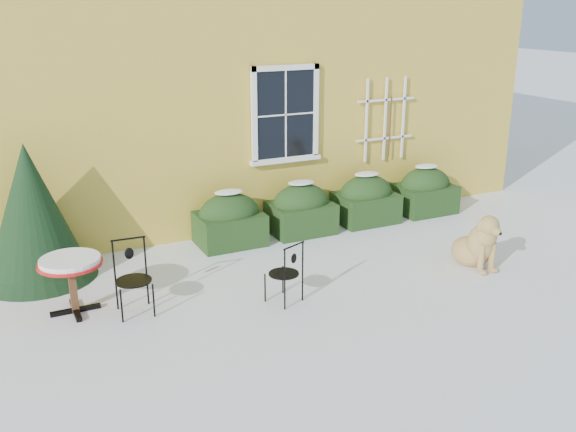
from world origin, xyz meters
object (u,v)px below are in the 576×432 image
bistro_table (71,267)px  patio_chair_near (286,272)px  evergreen_shrub (33,225)px  patio_chair_far (133,277)px  dog (478,245)px

bistro_table → patio_chair_near: (2.54, -0.90, -0.20)m
evergreen_shrub → bistro_table: size_ratio=2.45×
patio_chair_near → patio_chair_far: patio_chair_far is taller
bistro_table → patio_chair_far: (0.69, -0.31, -0.15)m
patio_chair_near → patio_chair_far: (-1.85, 0.59, 0.05)m
bistro_table → dog: bearing=-10.9°
patio_chair_near → patio_chair_far: size_ratio=0.89×
patio_chair_near → bistro_table: bearing=-41.9°
patio_chair_near → patio_chair_far: bearing=-40.1°
bistro_table → evergreen_shrub: bearing=102.2°
bistro_table → patio_chair_near: bearing=-19.5°
patio_chair_near → dog: (3.06, -0.18, -0.06)m
evergreen_shrub → patio_chair_far: (0.99, -1.67, -0.32)m
bistro_table → dog: size_ratio=0.81×
bistro_table → patio_chair_far: size_ratio=0.85×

